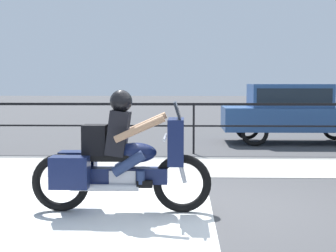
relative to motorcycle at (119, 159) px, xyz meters
The scene contains 6 objects.
ground_plane 1.28m from the motorcycle, 12.41° to the left, with size 120.00×120.00×0.00m, color #424244.
sidewalk_band 3.84m from the motorcycle, 73.86° to the left, with size 44.00×2.40×0.01m, color #A8A59E.
crosswalk_band 0.94m from the motorcycle, behind, with size 3.70×6.00×0.01m, color silver.
fence_railing 5.63m from the motorcycle, 79.24° to the left, with size 36.00×0.05×1.20m.
motorcycle is the anchor object (origin of this frame).
parked_car 8.76m from the motorcycle, 63.77° to the left, with size 4.13×1.77×1.64m.
Camera 1 is at (-0.20, -6.78, 1.67)m, focal length 55.00 mm.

